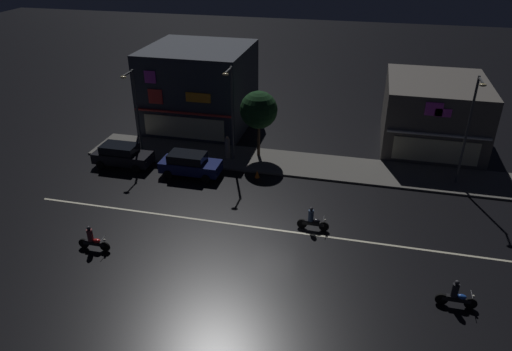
{
  "coord_description": "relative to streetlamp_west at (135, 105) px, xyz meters",
  "views": [
    {
      "loc": [
        4.32,
        -22.99,
        16.06
      ],
      "look_at": [
        -2.18,
        4.33,
        1.15
      ],
      "focal_mm": 33.39,
      "sensor_mm": 36.0,
      "label": 1
    }
  ],
  "objects": [
    {
      "name": "storefront_left_block",
      "position": [
        2.62,
        7.05,
        -0.57
      ],
      "size": [
        8.59,
        8.6,
        6.9
      ],
      "color": "#2D333D",
      "rests_on": "ground"
    },
    {
      "name": "streetlamp_east",
      "position": [
        23.55,
        0.26,
        0.55
      ],
      "size": [
        0.44,
        1.64,
        7.55
      ],
      "color": "#47494C",
      "rests_on": "sidewalk_far"
    },
    {
      "name": "streetlamp_mid",
      "position": [
        7.47,
        0.23,
        0.34
      ],
      "size": [
        0.44,
        1.64,
        7.15
      ],
      "color": "#47494C",
      "rests_on": "sidewalk_far"
    },
    {
      "name": "sidewalk_far",
      "position": [
        12.41,
        0.81,
        -3.95
      ],
      "size": [
        32.65,
        4.05,
        0.14
      ],
      "primitive_type": "cube",
      "color": "#5B5954",
      "rests_on": "ground"
    },
    {
      "name": "storefront_center_block",
      "position": [
        22.21,
        7.24,
        -1.37
      ],
      "size": [
        7.58,
        8.97,
        5.29
      ],
      "color": "#56514C",
      "rests_on": "ground"
    },
    {
      "name": "street_tree",
      "position": [
        9.19,
        1.56,
        -0.19
      ],
      "size": [
        2.82,
        2.82,
        5.11
      ],
      "color": "#473323",
      "rests_on": "sidewalk_far"
    },
    {
      "name": "motorcycle_following",
      "position": [
        2.99,
        -12.19,
        -3.38
      ],
      "size": [
        1.9,
        0.6,
        1.52
      ],
      "rotation": [
        0.0,
        0.0,
        3.1
      ],
      "color": "black",
      "rests_on": "ground"
    },
    {
      "name": "parked_car_near_kerb",
      "position": [
        -0.33,
        -2.28,
        -3.15
      ],
      "size": [
        4.3,
        1.98,
        1.67
      ],
      "color": "black",
      "rests_on": "ground"
    },
    {
      "name": "motorcycle_opposite_lane",
      "position": [
        21.92,
        -12.24,
        -3.38
      ],
      "size": [
        1.9,
        0.6,
        1.52
      ],
      "rotation": [
        0.0,
        0.0,
        3.13
      ],
      "color": "black",
      "rests_on": "ground"
    },
    {
      "name": "pedestrian_on_sidewalk",
      "position": [
        6.99,
        0.54,
        -3.05
      ],
      "size": [
        0.38,
        0.38,
        1.78
      ],
      "rotation": [
        0.0,
        0.0,
        3.98
      ],
      "color": "gray",
      "rests_on": "sidewalk_far"
    },
    {
      "name": "parked_car_trailing",
      "position": [
        5.09,
        -2.53,
        -3.15
      ],
      "size": [
        4.3,
        1.98,
        1.67
      ],
      "color": "navy",
      "rests_on": "ground"
    },
    {
      "name": "traffic_cone",
      "position": [
        9.87,
        -1.82,
        -3.74
      ],
      "size": [
        0.36,
        0.36,
        0.55
      ],
      "primitive_type": "cone",
      "color": "orange",
      "rests_on": "ground"
    },
    {
      "name": "lane_divider_stripe",
      "position": [
        12.41,
        -7.99,
        -4.01
      ],
      "size": [
        31.02,
        0.16,
        0.01
      ],
      "primitive_type": "cube",
      "color": "beige",
      "rests_on": "ground"
    },
    {
      "name": "motorcycle_lead",
      "position": [
        14.53,
        -7.41,
        -3.38
      ],
      "size": [
        1.9,
        0.6,
        1.52
      ],
      "rotation": [
        0.0,
        0.0,
        0.06
      ],
      "color": "black",
      "rests_on": "ground"
    },
    {
      "name": "streetlamp_west",
      "position": [
        0.0,
        0.0,
        0.0
      ],
      "size": [
        0.44,
        1.64,
        6.5
      ],
      "color": "#47494C",
      "rests_on": "sidewalk_far"
    },
    {
      "name": "ground_plane",
      "position": [
        12.41,
        -7.99,
        -4.02
      ],
      "size": [
        140.0,
        140.0,
        0.0
      ],
      "primitive_type": "plane",
      "color": "black"
    }
  ]
}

